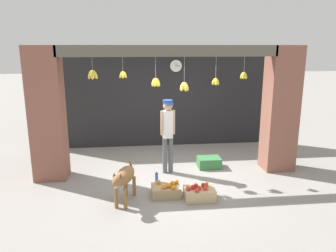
% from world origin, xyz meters
% --- Properties ---
extents(ground_plane, '(60.00, 60.00, 0.00)m').
position_xyz_m(ground_plane, '(0.00, 0.00, 0.00)').
color(ground_plane, gray).
extents(shop_back_wall, '(6.61, 0.12, 2.93)m').
position_xyz_m(shop_back_wall, '(0.00, 2.55, 1.47)').
color(shop_back_wall, '#232326').
rests_on(shop_back_wall, ground_plane).
extents(shop_pillar_left, '(0.70, 0.60, 2.93)m').
position_xyz_m(shop_pillar_left, '(-2.65, 0.30, 1.47)').
color(shop_pillar_left, brown).
rests_on(shop_pillar_left, ground_plane).
extents(shop_pillar_right, '(0.70, 0.60, 2.93)m').
position_xyz_m(shop_pillar_right, '(2.65, 0.30, 1.47)').
color(shop_pillar_right, brown).
rests_on(shop_pillar_right, ground_plane).
extents(storefront_awning, '(4.71, 0.30, 0.99)m').
position_xyz_m(storefront_awning, '(-0.01, 0.12, 2.76)').
color(storefront_awning, '#5B564C').
extents(dog, '(0.50, 1.04, 0.75)m').
position_xyz_m(dog, '(-1.00, -1.14, 0.52)').
color(dog, olive).
rests_on(dog, ground_plane).
extents(shopkeeper, '(0.34, 0.30, 1.73)m').
position_xyz_m(shopkeeper, '(-0.01, 0.31, 1.04)').
color(shopkeeper, '#56565B').
rests_on(shopkeeper, ground_plane).
extents(fruit_crate_oranges, '(0.56, 0.43, 0.29)m').
position_xyz_m(fruit_crate_oranges, '(-0.18, -0.93, 0.12)').
color(fruit_crate_oranges, tan).
rests_on(fruit_crate_oranges, ground_plane).
extents(fruit_crate_apples, '(0.58, 0.41, 0.31)m').
position_xyz_m(fruit_crate_apples, '(0.45, -1.15, 0.13)').
color(fruit_crate_apples, tan).
rests_on(fruit_crate_apples, ground_plane).
extents(produce_box_green, '(0.55, 0.42, 0.25)m').
position_xyz_m(produce_box_green, '(1.03, 0.53, 0.13)').
color(produce_box_green, '#387A42').
rests_on(produce_box_green, ground_plane).
extents(water_bottle, '(0.07, 0.07, 0.25)m').
position_xyz_m(water_bottle, '(-0.32, -0.30, 0.12)').
color(water_bottle, '#2D60AD').
rests_on(water_bottle, ground_plane).
extents(wall_clock, '(0.36, 0.03, 0.36)m').
position_xyz_m(wall_clock, '(0.46, 2.48, 2.36)').
color(wall_clock, black).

